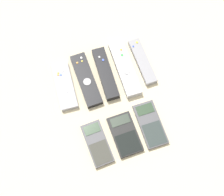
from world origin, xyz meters
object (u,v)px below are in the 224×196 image
remote_3 (125,68)px  calculator_0 (97,143)px  calculator_2 (150,124)px  remote_1 (86,80)px  remote_4 (142,62)px  remote_0 (65,86)px  remote_2 (105,74)px  calculator_1 (124,135)px

remote_3 → calculator_0: size_ratio=1.47×
calculator_2 → remote_1: bearing=125.4°
remote_3 → remote_4: 0.07m
remote_0 → remote_4: bearing=3.7°
remote_4 → remote_0: bearing=179.6°
remote_2 → remote_4: bearing=3.8°
remote_0 → calculator_2: size_ratio=1.16×
calculator_0 → calculator_2: size_ratio=0.95×
remote_3 → calculator_0: remote_3 is taller
remote_2 → calculator_2: remote_2 is taller
remote_4 → calculator_1: size_ratio=1.29×
remote_4 → calculator_2: bearing=-104.8°
remote_1 → remote_2: 0.07m
calculator_0 → calculator_1: bearing=-2.8°
remote_3 → calculator_0: (-0.17, -0.22, -0.00)m
remote_1 → remote_3: (0.14, -0.00, 0.00)m
remote_2 → calculator_1: (-0.01, -0.22, -0.01)m
remote_1 → calculator_0: remote_1 is taller
remote_3 → calculator_2: bearing=-85.8°
remote_2 → remote_3: same height
remote_0 → remote_4: size_ratio=0.99×
remote_1 → calculator_1: (0.06, -0.22, -0.00)m
remote_2 → calculator_0: size_ratio=1.34×
calculator_1 → calculator_2: 0.09m
remote_3 → calculator_2: remote_3 is taller
remote_2 → remote_4: 0.14m
calculator_1 → calculator_0: bearing=179.0°
remote_4 → calculator_2: 0.23m
remote_0 → calculator_0: (0.04, -0.23, -0.00)m
remote_0 → remote_1: remote_1 is taller
remote_3 → remote_4: (0.07, 0.01, -0.00)m
remote_2 → remote_4: (0.14, 0.00, -0.00)m
calculator_1 → remote_0: bearing=119.7°
remote_1 → remote_3: 0.14m
remote_1 → remote_4: bearing=-0.3°
remote_1 → remote_2: remote_2 is taller
remote_0 → remote_1: bearing=1.4°
calculator_2 → remote_0: bearing=136.4°
remote_1 → calculator_0: bearing=-99.4°
remote_4 → remote_3: bearing=-175.3°
calculator_0 → calculator_1: same height
remote_0 → remote_2: 0.15m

